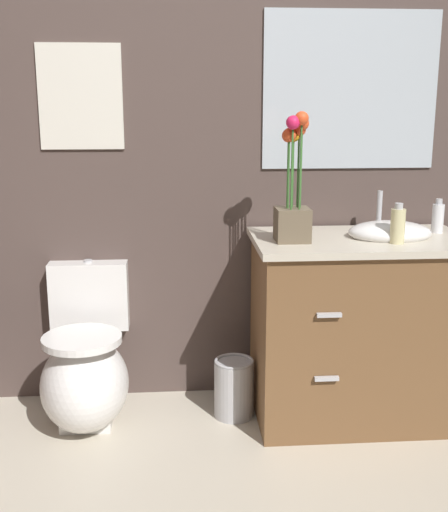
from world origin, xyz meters
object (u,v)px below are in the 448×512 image
(soap_bottle, at_px, (398,225))
(vanity_cabinet, at_px, (358,326))
(wall_poster, at_px, (80,97))
(wall_mirror, at_px, (351,91))
(toilet, at_px, (86,371))
(trash_bin, at_px, (234,388))
(flower_vase, at_px, (293,195))
(lotion_bottle, at_px, (438,218))

(soap_bottle, bearing_deg, vanity_cabinet, 131.21)
(wall_poster, xyz_separation_m, wall_mirror, (1.21, 0.00, 0.03))
(toilet, relative_size, trash_bin, 2.54)
(trash_bin, height_order, wall_mirror, wall_mirror)
(wall_poster, distance_m, wall_mirror, 1.21)
(vanity_cabinet, distance_m, flower_vase, 0.68)
(lotion_bottle, distance_m, wall_mirror, 0.69)
(vanity_cabinet, xyz_separation_m, trash_bin, (-0.55, 0.03, -0.29))
(flower_vase, xyz_separation_m, soap_bottle, (0.42, -0.08, -0.12))
(toilet, bearing_deg, flower_vase, -4.67)
(trash_bin, bearing_deg, wall_poster, 158.13)
(vanity_cabinet, xyz_separation_m, wall_poster, (-1.21, 0.29, 0.99))
(lotion_bottle, bearing_deg, trash_bin, -176.66)
(soap_bottle, height_order, wall_poster, wall_poster)
(flower_vase, bearing_deg, toilet, 175.33)
(vanity_cabinet, height_order, wall_mirror, wall_mirror)
(trash_bin, relative_size, wall_poster, 0.60)
(toilet, distance_m, vanity_cabinet, 1.23)
(vanity_cabinet, distance_m, wall_poster, 1.59)
(lotion_bottle, relative_size, wall_poster, 0.33)
(wall_poster, height_order, wall_mirror, wall_mirror)
(flower_vase, xyz_separation_m, wall_poster, (-0.89, 0.34, 0.39))
(wall_mirror, bearing_deg, trash_bin, -154.33)
(trash_bin, bearing_deg, wall_mirror, 25.67)
(vanity_cabinet, height_order, wall_poster, wall_poster)
(toilet, relative_size, vanity_cabinet, 0.68)
(vanity_cabinet, bearing_deg, trash_bin, 176.95)
(toilet, bearing_deg, vanity_cabinet, -1.25)
(vanity_cabinet, relative_size, trash_bin, 3.72)
(flower_vase, relative_size, wall_mirror, 0.67)
(flower_vase, distance_m, wall_poster, 1.04)
(trash_bin, bearing_deg, soap_bottle, -12.92)
(vanity_cabinet, height_order, soap_bottle, vanity_cabinet)
(flower_vase, height_order, lotion_bottle, flower_vase)
(soap_bottle, distance_m, wall_poster, 1.48)
(flower_vase, bearing_deg, trash_bin, 162.13)
(lotion_bottle, xyz_separation_m, wall_poster, (-1.57, 0.21, 0.52))
(wall_poster, bearing_deg, flower_vase, -20.84)
(trash_bin, bearing_deg, lotion_bottle, 3.34)
(soap_bottle, relative_size, wall_mirror, 0.21)
(wall_poster, bearing_deg, lotion_bottle, -7.64)
(toilet, height_order, wall_mirror, wall_mirror)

